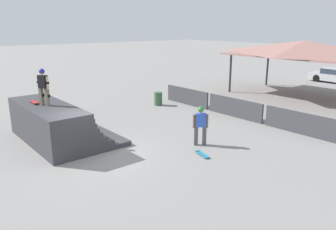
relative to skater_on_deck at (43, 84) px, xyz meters
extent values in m
plane|color=gray|center=(2.60, 0.91, -2.59)|extent=(160.00, 160.00, 0.00)
cube|color=#38383D|center=(-0.03, 0.90, -2.49)|extent=(5.28, 3.41, 0.21)
cube|color=#38383D|center=(-0.03, 0.49, -2.27)|extent=(5.28, 2.60, 0.21)
cube|color=#38383D|center=(-0.03, 0.34, -2.06)|extent=(5.28, 2.30, 0.21)
cube|color=#38383D|center=(-0.03, 0.24, -1.85)|extent=(5.28, 2.09, 0.21)
cube|color=#38383D|center=(-0.03, 0.17, -1.64)|extent=(5.28, 1.95, 0.21)
cube|color=#38383D|center=(-0.03, 0.12, -1.43)|extent=(5.28, 1.85, 0.21)
cube|color=#38383D|center=(-0.03, 0.08, -1.22)|extent=(5.28, 1.78, 0.21)
cube|color=#38383D|center=(-0.03, 0.06, -1.01)|extent=(5.28, 1.74, 0.21)
cylinder|color=silver|center=(-0.03, 0.92, -0.94)|extent=(5.17, 0.07, 0.07)
cube|color=#6B6051|center=(0.15, 0.07, -0.52)|extent=(0.19, 0.19, 0.75)
cube|color=black|center=(0.14, 0.09, -0.48)|extent=(0.21, 0.19, 0.11)
cube|color=#6B6051|center=(-0.15, -0.07, -0.52)|extent=(0.19, 0.19, 0.75)
cube|color=black|center=(-0.16, -0.04, -0.48)|extent=(0.21, 0.19, 0.11)
cube|color=black|center=(0.00, 0.00, 0.12)|extent=(0.46, 0.35, 0.53)
cylinder|color=beige|center=(0.23, 0.10, 0.08)|extent=(0.13, 0.13, 0.53)
cylinder|color=black|center=(0.23, 0.10, 0.09)|extent=(0.20, 0.20, 0.08)
cylinder|color=beige|center=(-0.23, -0.11, 0.08)|extent=(0.13, 0.13, 0.53)
cylinder|color=black|center=(-0.23, -0.11, 0.09)|extent=(0.20, 0.20, 0.08)
sphere|color=beige|center=(0.00, 0.00, 0.52)|extent=(0.21, 0.21, 0.21)
sphere|color=#232399|center=(0.00, 0.00, 0.55)|extent=(0.23, 0.23, 0.23)
cylinder|color=red|center=(-0.44, -0.17, -0.87)|extent=(0.05, 0.03, 0.05)
cylinder|color=red|center=(-0.45, -0.31, -0.87)|extent=(0.05, 0.03, 0.05)
cylinder|color=red|center=(-0.93, -0.15, -0.87)|extent=(0.05, 0.03, 0.05)
cylinder|color=red|center=(-0.94, -0.28, -0.87)|extent=(0.05, 0.03, 0.05)
cube|color=#B22323|center=(-0.69, -0.23, -0.84)|extent=(0.80, 0.24, 0.02)
cube|color=#B22323|center=(-0.33, -0.25, -0.82)|extent=(0.10, 0.20, 0.02)
cube|color=#4C4C51|center=(4.33, 4.78, -2.18)|extent=(0.22, 0.22, 0.82)
cube|color=#4C4C51|center=(4.54, 5.07, -2.18)|extent=(0.22, 0.22, 0.82)
cube|color=blue|center=(4.43, 4.92, -1.48)|extent=(0.44, 0.49, 0.58)
cylinder|color=brown|center=(4.27, 4.70, -1.52)|extent=(0.15, 0.15, 0.58)
cylinder|color=brown|center=(4.60, 5.15, -1.52)|extent=(0.15, 0.15, 0.58)
sphere|color=brown|center=(4.43, 4.92, -1.04)|extent=(0.23, 0.23, 0.23)
sphere|color=#337F33|center=(4.43, 4.92, -1.01)|extent=(0.25, 0.25, 0.25)
cylinder|color=green|center=(5.11, 4.11, -2.57)|extent=(0.06, 0.04, 0.05)
cylinder|color=green|center=(5.14, 4.24, -2.57)|extent=(0.06, 0.04, 0.05)
cylinder|color=green|center=(5.59, 3.99, -2.57)|extent=(0.06, 0.04, 0.05)
cylinder|color=green|center=(5.62, 4.13, -2.57)|extent=(0.06, 0.04, 0.05)
cube|color=teal|center=(5.37, 4.12, -2.53)|extent=(0.82, 0.38, 0.02)
cube|color=teal|center=(5.01, 4.20, -2.51)|extent=(0.14, 0.22, 0.02)
cube|color=#3D3D42|center=(-1.46, 9.64, -2.07)|extent=(3.69, 0.12, 1.05)
cube|color=#3D3D42|center=(2.46, 9.64, -2.07)|extent=(3.69, 0.12, 1.05)
cube|color=#3D3D42|center=(6.39, 9.64, -2.07)|extent=(3.69, 0.12, 1.05)
cylinder|color=#2D2D33|center=(-2.38, 15.02, -1.15)|extent=(0.16, 0.16, 2.88)
cylinder|color=#2D2D33|center=(-2.38, 19.90, -1.15)|extent=(0.16, 0.16, 2.88)
cube|color=#9E6B60|center=(2.03, 17.46, 0.34)|extent=(10.38, 5.75, 0.10)
pyramid|color=#9E6B60|center=(2.03, 17.46, 0.89)|extent=(10.18, 5.64, 1.01)
cylinder|color=#385B3D|center=(-2.48, 8.06, -2.17)|extent=(0.52, 0.52, 0.85)
cube|color=#A8AAAF|center=(0.97, 25.61, -2.11)|extent=(4.51, 1.97, 0.62)
cube|color=#283342|center=(0.86, 25.62, -1.57)|extent=(2.13, 1.56, 0.46)
cube|color=#A8AAAF|center=(0.86, 25.62, -1.34)|extent=(2.03, 1.52, 0.04)
cylinder|color=black|center=(-0.33, 26.47, -2.27)|extent=(0.65, 0.24, 0.64)
cylinder|color=black|center=(-0.42, 24.91, -2.27)|extent=(0.65, 0.24, 0.64)
camera|label=1|loc=(13.77, -4.65, 2.38)|focal=35.00mm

